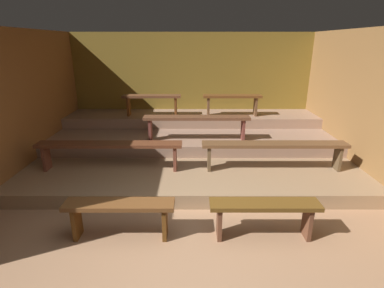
{
  "coord_description": "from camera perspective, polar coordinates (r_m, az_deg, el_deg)",
  "views": [
    {
      "loc": [
        -0.0,
        -2.64,
        2.28
      ],
      "look_at": [
        -0.0,
        2.49,
        0.53
      ],
      "focal_mm": 28.02,
      "sensor_mm": 36.0,
      "label": 1
    }
  ],
  "objects": [
    {
      "name": "ground",
      "position": [
        5.58,
        0.02,
        -5.75
      ],
      "size": [
        6.6,
        5.67,
        0.08
      ],
      "primitive_type": "cube",
      "color": "#9A7253"
    },
    {
      "name": "wall_back",
      "position": [
        7.61,
        0.01,
        11.08
      ],
      "size": [
        6.6,
        0.06,
        2.51
      ],
      "primitive_type": "cube",
      "color": "brown",
      "rests_on": "ground"
    },
    {
      "name": "wall_left",
      "position": [
        5.95,
        -29.7,
        6.44
      ],
      "size": [
        0.06,
        5.67,
        2.51
      ],
      "primitive_type": "cube",
      "color": "brown",
      "rests_on": "ground"
    },
    {
      "name": "wall_right",
      "position": [
        5.95,
        29.73,
        6.44
      ],
      "size": [
        0.06,
        5.67,
        2.51
      ],
      "primitive_type": "cube",
      "color": "brown",
      "rests_on": "ground"
    },
    {
      "name": "platform_lower",
      "position": [
        6.04,
        0.02,
        -2.23
      ],
      "size": [
        5.8,
        3.75,
        0.22
      ],
      "primitive_type": "cube",
      "color": "#927353",
      "rests_on": "ground"
    },
    {
      "name": "platform_middle",
      "position": [
        6.66,
        0.02,
        1.8
      ],
      "size": [
        5.8,
        2.29,
        0.22
      ],
      "primitive_type": "cube",
      "color": "#94725D",
      "rests_on": "platform_lower"
    },
    {
      "name": "platform_upper",
      "position": [
        7.19,
        0.01,
        4.9
      ],
      "size": [
        5.8,
        1.07,
        0.22
      ],
      "primitive_type": "cube",
      "color": "#91705A",
      "rests_on": "platform_middle"
    },
    {
      "name": "bench_floor_left",
      "position": [
        3.77,
        -13.55,
        -12.15
      ],
      "size": [
        1.31,
        0.28,
        0.48
      ],
      "color": "brown",
      "rests_on": "ground"
    },
    {
      "name": "bench_floor_right",
      "position": [
        3.77,
        13.63,
        -12.14
      ],
      "size": [
        1.31,
        0.28,
        0.48
      ],
      "color": "brown",
      "rests_on": "ground"
    },
    {
      "name": "bench_lower_left",
      "position": [
        5.17,
        -15.38,
        -0.6
      ],
      "size": [
        2.41,
        0.28,
        0.48
      ],
      "color": "brown",
      "rests_on": "platform_lower"
    },
    {
      "name": "bench_lower_right",
      "position": [
        5.17,
        15.42,
        -0.59
      ],
      "size": [
        2.41,
        0.28,
        0.48
      ],
      "color": "brown",
      "rests_on": "platform_lower"
    },
    {
      "name": "bench_middle_center",
      "position": [
        5.84,
        0.92,
        4.49
      ],
      "size": [
        2.06,
        0.28,
        0.48
      ],
      "color": "brown",
      "rests_on": "platform_middle"
    },
    {
      "name": "bench_upper_left",
      "position": [
        6.99,
        -7.64,
        8.39
      ],
      "size": [
        1.33,
        0.28,
        0.48
      ],
      "color": "brown",
      "rests_on": "platform_upper"
    },
    {
      "name": "bench_upper_right",
      "position": [
        6.99,
        7.67,
        8.39
      ],
      "size": [
        1.33,
        0.28,
        0.48
      ],
      "color": "brown",
      "rests_on": "platform_upper"
    }
  ]
}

